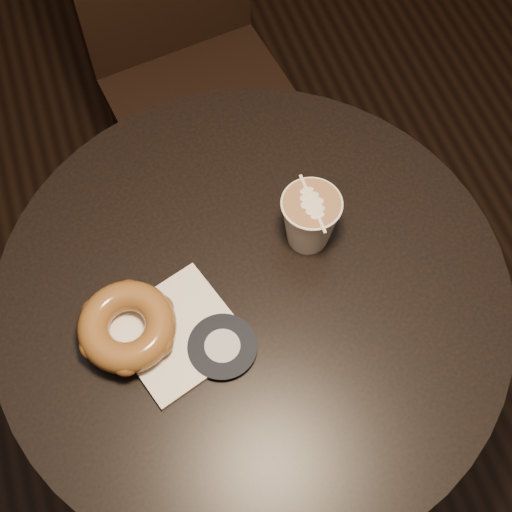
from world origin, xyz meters
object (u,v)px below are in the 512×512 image
object	(u,v)px
doughnut	(127,326)
latte_cup	(310,220)
cafe_table	(253,343)
chair	(184,42)
pastry_bag	(178,333)

from	to	relation	value
doughnut	latte_cup	xyz separation A→B (m)	(0.27, 0.06, 0.02)
cafe_table	chair	size ratio (longest dim) A/B	0.80
pastry_bag	doughnut	world-z (taller)	doughnut
cafe_table	pastry_bag	world-z (taller)	pastry_bag
chair	doughnut	world-z (taller)	chair
pastry_bag	chair	bearing A→B (deg)	57.07
chair	latte_cup	xyz separation A→B (m)	(0.02, -0.63, 0.27)
chair	doughnut	xyz separation A→B (m)	(-0.24, -0.69, 0.26)
cafe_table	latte_cup	distance (m)	0.27
cafe_table	pastry_bag	xyz separation A→B (m)	(-0.11, -0.03, 0.20)
pastry_bag	doughnut	size ratio (longest dim) A/B	1.15
chair	pastry_bag	size ratio (longest dim) A/B	6.47
cafe_table	doughnut	world-z (taller)	doughnut
doughnut	latte_cup	world-z (taller)	latte_cup
pastry_bag	doughnut	distance (m)	0.07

